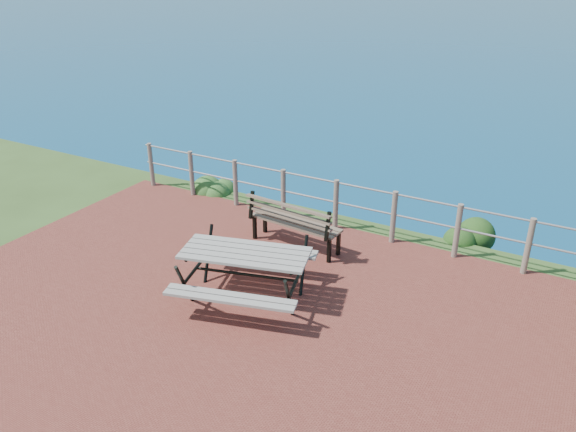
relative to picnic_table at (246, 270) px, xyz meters
The scene contains 6 objects.
ground 0.72m from the picnic_table, 70.50° to the right, with size 10.00×7.00×0.12m, color maroon.
safety_railing 2.88m from the picnic_table, 86.65° to the left, with size 9.40×0.10×1.00m.
picnic_table is the anchor object (origin of this frame).
park_bench 1.86m from the picnic_table, 94.59° to the left, with size 1.76×0.58×0.97m.
shrub_lip_west 4.72m from the picnic_table, 131.96° to the left, with size 0.86×0.86×0.64m, color #235B22.
shrub_lip_east 4.56m from the picnic_table, 57.69° to the left, with size 0.75×0.75×0.49m, color #123B13.
Camera 1 is at (3.97, -5.61, 4.83)m, focal length 35.00 mm.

